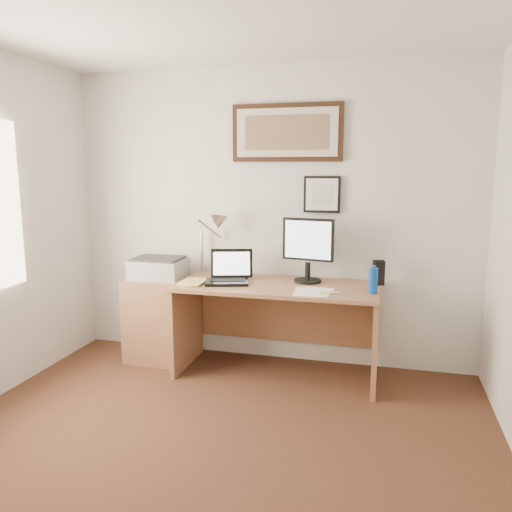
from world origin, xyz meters
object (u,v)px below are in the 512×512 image
(desk, at_px, (279,310))
(book, at_px, (182,281))
(laptop, at_px, (229,275))
(lcd_monitor, at_px, (308,247))
(water_bottle, at_px, (373,281))
(side_cabinet, at_px, (158,319))
(printer, at_px, (159,268))

(desk, bearing_deg, book, -164.57)
(laptop, xyz_separation_m, lcd_monitor, (0.62, 0.16, 0.23))
(book, bearing_deg, desk, 15.43)
(water_bottle, relative_size, desk, 0.12)
(side_cabinet, relative_size, laptop, 1.85)
(water_bottle, xyz_separation_m, lcd_monitor, (-0.52, 0.25, 0.20))
(desk, distance_m, laptop, 0.50)
(side_cabinet, xyz_separation_m, desk, (1.07, 0.04, 0.15))
(book, xyz_separation_m, printer, (-0.30, 0.20, 0.06))
(book, relative_size, lcd_monitor, 0.50)
(desk, xyz_separation_m, printer, (-1.06, -0.01, 0.30))
(side_cabinet, xyz_separation_m, lcd_monitor, (1.29, 0.10, 0.68))
(printer, bearing_deg, book, -33.37)
(desk, bearing_deg, side_cabinet, -178.11)
(desk, relative_size, printer, 3.64)
(side_cabinet, bearing_deg, lcd_monitor, 4.23)
(desk, relative_size, laptop, 4.05)
(printer, bearing_deg, desk, 0.58)
(side_cabinet, xyz_separation_m, laptop, (0.67, -0.06, 0.44))
(water_bottle, xyz_separation_m, printer, (-1.80, 0.17, -0.03))
(side_cabinet, height_order, printer, printer)
(laptop, height_order, lcd_monitor, lcd_monitor)
(side_cabinet, distance_m, desk, 1.08)
(water_bottle, relative_size, laptop, 0.48)
(side_cabinet, height_order, laptop, laptop)
(laptop, relative_size, lcd_monitor, 0.76)
(side_cabinet, height_order, desk, desk)
(side_cabinet, relative_size, book, 2.83)
(lcd_monitor, bearing_deg, desk, -164.77)
(side_cabinet, xyz_separation_m, book, (0.31, -0.17, 0.39))
(laptop, xyz_separation_m, printer, (-0.66, 0.09, 0.01))
(book, height_order, laptop, laptop)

